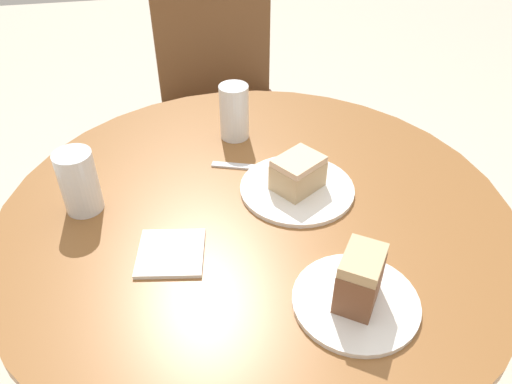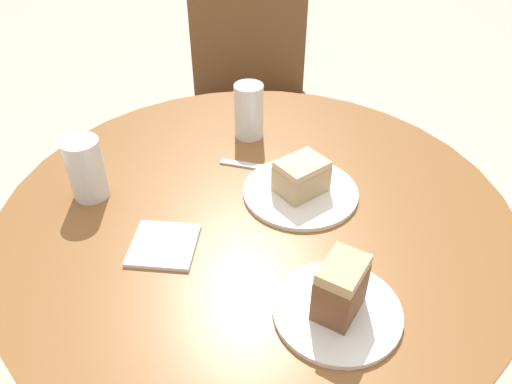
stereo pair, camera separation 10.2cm
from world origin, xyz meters
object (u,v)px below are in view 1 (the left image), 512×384
at_px(plate_near, 297,188).
at_px(plate_far, 356,301).
at_px(cake_slice_far, 360,279).
at_px(glass_lemonade, 233,115).
at_px(cake_slice_near, 298,173).
at_px(chair, 224,106).
at_px(glass_water, 79,184).

relative_size(plate_near, plate_far, 1.15).
distance_m(plate_far, cake_slice_far, 0.06).
height_order(plate_near, plate_far, same).
bearing_deg(cake_slice_far, glass_lemonade, 101.96).
xyz_separation_m(plate_far, cake_slice_near, (-0.02, 0.32, 0.04)).
height_order(chair, cake_slice_far, chair).
xyz_separation_m(plate_far, cake_slice_far, (0.00, 0.00, 0.06)).
xyz_separation_m(plate_near, glass_lemonade, (-0.10, 0.25, 0.06)).
height_order(plate_near, cake_slice_near, cake_slice_near).
xyz_separation_m(plate_near, cake_slice_near, (0.00, -0.00, 0.04)).
bearing_deg(glass_water, chair, 65.22).
bearing_deg(plate_far, glass_lemonade, 101.96).
bearing_deg(glass_water, glass_lemonade, 32.48).
height_order(chair, cake_slice_near, chair).
height_order(plate_near, cake_slice_far, cake_slice_far).
relative_size(plate_near, cake_slice_near, 1.95).
xyz_separation_m(plate_far, glass_water, (-0.47, 0.35, 0.06)).
relative_size(cake_slice_far, glass_water, 0.80).
height_order(chair, plate_far, chair).
height_order(cake_slice_near, glass_water, glass_water).
relative_size(chair, glass_lemonade, 6.44).
distance_m(chair, plate_far, 1.25).
relative_size(plate_far, glass_lemonade, 1.55).
height_order(chair, glass_water, chair).
xyz_separation_m(cake_slice_far, glass_lemonade, (-0.12, 0.57, -0.00)).
bearing_deg(glass_lemonade, plate_far, -78.04).
distance_m(cake_slice_near, cake_slice_far, 0.32).
distance_m(cake_slice_near, glass_lemonade, 0.27).
bearing_deg(cake_slice_near, cake_slice_far, -86.62).
xyz_separation_m(glass_lemonade, glass_water, (-0.35, -0.22, 0.00)).
relative_size(plate_near, glass_lemonade, 1.79).
height_order(glass_lemonade, glass_water, glass_lemonade).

